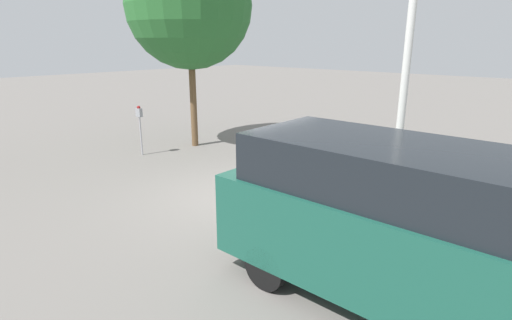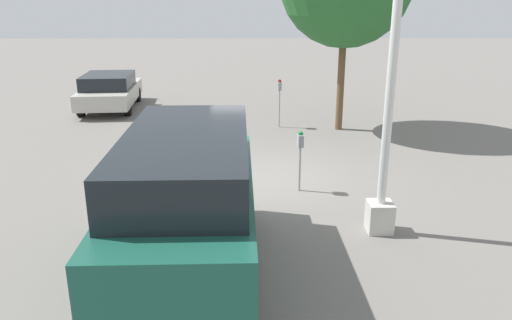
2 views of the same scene
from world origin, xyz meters
name	(u,v)px [view 1 (image 1 of 2)]	position (x,y,z in m)	size (l,w,h in m)	color
ground_plane	(242,198)	(0.00, 0.00, 0.00)	(80.00, 80.00, 0.00)	slate
parking_meter_near	(285,156)	(0.72, 0.61, 0.98)	(0.21, 0.13, 1.33)	#9E9EA3
parking_meter_far	(140,119)	(-4.82, 0.50, 1.13)	(0.21, 0.13, 1.54)	#9E9EA3
lamp_post	(401,113)	(2.71, 1.86, 2.02)	(0.44, 0.44, 6.20)	beige
parked_van	(396,221)	(4.08, -1.38, 1.18)	(4.78, 1.97, 2.19)	#195142
street_tree	(189,5)	(-4.52, 2.37, 4.48)	(3.92, 3.92, 6.45)	brown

